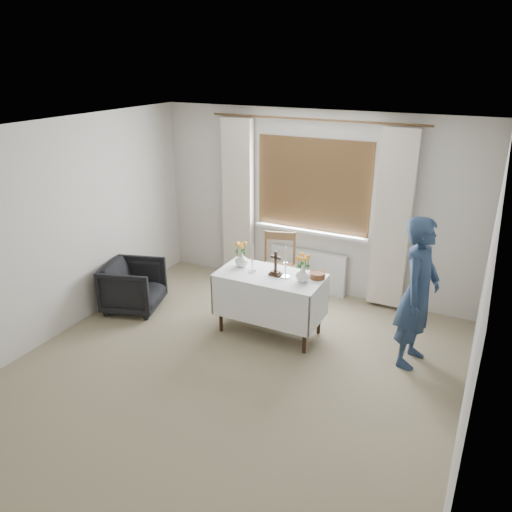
{
  "coord_description": "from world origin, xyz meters",
  "views": [
    {
      "loc": [
        2.22,
        -3.7,
        3.12
      ],
      "look_at": [
        -0.07,
        0.91,
        1.05
      ],
      "focal_mm": 35.0,
      "sensor_mm": 36.0,
      "label": 1
    }
  ],
  "objects_px": {
    "person": "(418,293)",
    "flower_vase_right": "(303,274)",
    "altar_table": "(270,304)",
    "armchair": "(133,286)",
    "wooden_chair": "(278,271)",
    "wooden_cross": "(276,263)",
    "flower_vase_left": "(242,260)"
  },
  "relations": [
    {
      "from": "person",
      "to": "flower_vase_right",
      "type": "xyz_separation_m",
      "value": [
        -1.23,
        -0.13,
        0.02
      ]
    },
    {
      "from": "altar_table",
      "to": "armchair",
      "type": "xyz_separation_m",
      "value": [
        -1.86,
        -0.24,
        -0.06
      ]
    },
    {
      "from": "wooden_chair",
      "to": "armchair",
      "type": "relative_size",
      "value": 1.37
    },
    {
      "from": "person",
      "to": "wooden_chair",
      "type": "bearing_deg",
      "value": 80.81
    },
    {
      "from": "wooden_chair",
      "to": "armchair",
      "type": "bearing_deg",
      "value": -166.49
    },
    {
      "from": "wooden_cross",
      "to": "altar_table",
      "type": "bearing_deg",
      "value": -160.49
    },
    {
      "from": "armchair",
      "to": "flower_vase_right",
      "type": "distance_m",
      "value": 2.33
    },
    {
      "from": "armchair",
      "to": "wooden_cross",
      "type": "height_order",
      "value": "wooden_cross"
    },
    {
      "from": "wooden_chair",
      "to": "altar_table",
      "type": "bearing_deg",
      "value": -90.03
    },
    {
      "from": "armchair",
      "to": "wooden_cross",
      "type": "bearing_deg",
      "value": -99.38
    },
    {
      "from": "armchair",
      "to": "flower_vase_right",
      "type": "xyz_separation_m",
      "value": [
        2.26,
        0.24,
        0.52
      ]
    },
    {
      "from": "altar_table",
      "to": "wooden_chair",
      "type": "relative_size",
      "value": 1.27
    },
    {
      "from": "armchair",
      "to": "person",
      "type": "relative_size",
      "value": 0.43
    },
    {
      "from": "wooden_chair",
      "to": "flower_vase_right",
      "type": "distance_m",
      "value": 1.02
    },
    {
      "from": "altar_table",
      "to": "flower_vase_right",
      "type": "distance_m",
      "value": 0.62
    },
    {
      "from": "flower_vase_right",
      "to": "person",
      "type": "bearing_deg",
      "value": 6.06
    },
    {
      "from": "person",
      "to": "flower_vase_right",
      "type": "relative_size",
      "value": 9.59
    },
    {
      "from": "flower_vase_left",
      "to": "person",
      "type": "bearing_deg",
      "value": 1.65
    },
    {
      "from": "altar_table",
      "to": "wooden_cross",
      "type": "bearing_deg",
      "value": 12.9
    },
    {
      "from": "altar_table",
      "to": "flower_vase_left",
      "type": "height_order",
      "value": "flower_vase_left"
    },
    {
      "from": "wooden_cross",
      "to": "person",
      "type": "bearing_deg",
      "value": 10.87
    },
    {
      "from": "wooden_cross",
      "to": "flower_vase_right",
      "type": "relative_size",
      "value": 1.73
    },
    {
      "from": "wooden_cross",
      "to": "flower_vase_left",
      "type": "bearing_deg",
      "value": 179.58
    },
    {
      "from": "altar_table",
      "to": "wooden_cross",
      "type": "xyz_separation_m",
      "value": [
        0.06,
        0.01,
        0.53
      ]
    },
    {
      "from": "altar_table",
      "to": "flower_vase_left",
      "type": "bearing_deg",
      "value": 170.11
    },
    {
      "from": "person",
      "to": "wooden_cross",
      "type": "height_order",
      "value": "person"
    },
    {
      "from": "wooden_chair",
      "to": "person",
      "type": "bearing_deg",
      "value": -34.6
    },
    {
      "from": "altar_table",
      "to": "wooden_chair",
      "type": "xyz_separation_m",
      "value": [
        -0.22,
        0.72,
        0.11
      ]
    },
    {
      "from": "armchair",
      "to": "person",
      "type": "xyz_separation_m",
      "value": [
        3.5,
        0.37,
        0.5
      ]
    },
    {
      "from": "altar_table",
      "to": "person",
      "type": "height_order",
      "value": "person"
    },
    {
      "from": "wooden_cross",
      "to": "flower_vase_right",
      "type": "height_order",
      "value": "wooden_cross"
    },
    {
      "from": "wooden_chair",
      "to": "armchair",
      "type": "height_order",
      "value": "wooden_chair"
    }
  ]
}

